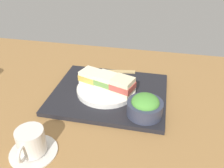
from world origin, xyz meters
TOP-DOWN VIEW (x-y plane):
  - ground_plane at (0.00, 0.00)cm, footprint 140.00×100.00cm
  - serving_tray at (-5.85, -7.47)cm, footprint 39.85×33.05cm
  - sandwich_plate at (-4.73, -7.39)cm, footprint 20.90×20.90cm
  - sandwich_near at (-10.91, -5.21)cm, footprint 8.83×8.20cm
  - sandwich_middle at (-4.73, -7.39)cm, footprint 8.39×8.01cm
  - sandwich_far at (1.45, -9.57)cm, footprint 8.70×8.20cm
  - salad_bowl at (-19.24, 2.52)cm, footprint 11.07×11.07cm
  - chopsticks_pair at (-3.93, -21.75)cm, footprint 18.39×4.10cm
  - coffee_cup at (7.94, 22.85)cm, footprint 12.55×12.80cm

SIDE VIEW (x-z plane):
  - ground_plane at x=0.00cm, z-range -3.00..0.00cm
  - serving_tray at x=-5.85cm, z-range 0.00..1.54cm
  - chopsticks_pair at x=-3.93cm, z-range 1.54..2.24cm
  - sandwich_plate at x=-4.73cm, z-range 1.54..3.19cm
  - coffee_cup at x=7.94cm, z-range -0.42..7.14cm
  - salad_bowl at x=-19.24cm, z-range 1.23..8.08cm
  - sandwich_far at x=1.45cm, z-range 3.19..8.01cm
  - sandwich_middle at x=-4.73cm, z-range 3.19..8.51cm
  - sandwich_near at x=-10.91cm, z-range 3.19..8.82cm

